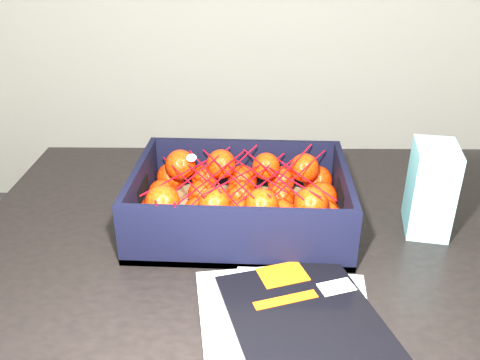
{
  "coord_description": "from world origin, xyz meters",
  "views": [
    {
      "loc": [
        0.02,
        -0.57,
        1.27
      ],
      "look_at": [
        -0.02,
        0.25,
        0.86
      ],
      "focal_mm": 37.82,
      "sensor_mm": 36.0,
      "label": 1
    }
  ],
  "objects_px": {
    "produce_crate": "(241,207)",
    "retail_carton": "(431,188)",
    "magazine_stack": "(294,327)",
    "table": "(283,271)"
  },
  "relations": [
    {
      "from": "table",
      "to": "magazine_stack",
      "type": "xyz_separation_m",
      "value": [
        0.01,
        -0.28,
        0.11
      ]
    },
    {
      "from": "produce_crate",
      "to": "retail_carton",
      "type": "distance_m",
      "value": 0.36
    },
    {
      "from": "produce_crate",
      "to": "retail_carton",
      "type": "xyz_separation_m",
      "value": [
        0.36,
        0.0,
        0.05
      ]
    },
    {
      "from": "produce_crate",
      "to": "retail_carton",
      "type": "bearing_deg",
      "value": 0.74
    },
    {
      "from": "produce_crate",
      "to": "magazine_stack",
      "type": "bearing_deg",
      "value": -72.83
    },
    {
      "from": "produce_crate",
      "to": "retail_carton",
      "type": "relative_size",
      "value": 2.38
    },
    {
      "from": "magazine_stack",
      "to": "retail_carton",
      "type": "relative_size",
      "value": 1.96
    },
    {
      "from": "table",
      "to": "magazine_stack",
      "type": "relative_size",
      "value": 3.71
    },
    {
      "from": "magazine_stack",
      "to": "retail_carton",
      "type": "height_order",
      "value": "retail_carton"
    },
    {
      "from": "retail_carton",
      "to": "table",
      "type": "bearing_deg",
      "value": -166.82
    }
  ]
}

